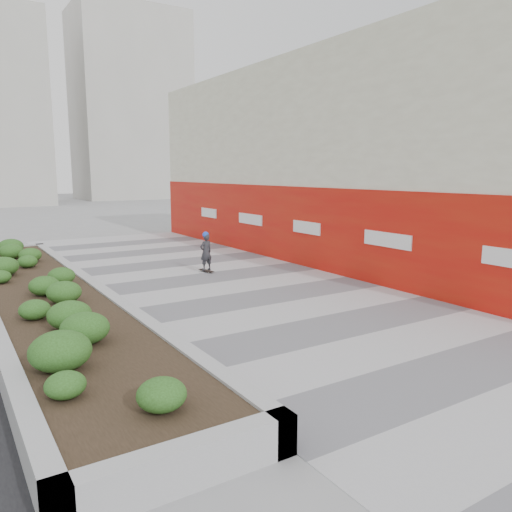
# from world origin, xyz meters

# --- Properties ---
(ground) EXTENTS (160.00, 160.00, 0.00)m
(ground) POSITION_xyz_m (0.00, 0.00, 0.00)
(ground) COLOR gray
(ground) RESTS_ON ground
(walkway) EXTENTS (8.00, 36.00, 0.01)m
(walkway) POSITION_xyz_m (0.00, 3.00, 0.01)
(walkway) COLOR #A8A8AD
(walkway) RESTS_ON ground
(building) EXTENTS (6.04, 24.08, 8.00)m
(building) POSITION_xyz_m (6.98, 8.98, 3.98)
(building) COLOR beige
(building) RESTS_ON ground
(planter) EXTENTS (3.00, 18.00, 0.90)m
(planter) POSITION_xyz_m (-5.50, 7.00, 0.42)
(planter) COLOR #9E9EA0
(planter) RESTS_ON ground
(distant_bldg_north_r) EXTENTS (14.00, 10.00, 24.00)m
(distant_bldg_north_r) POSITION_xyz_m (15.00, 60.00, 12.00)
(distant_bldg_north_r) COLOR #ADAAA3
(distant_bldg_north_r) RESTS_ON ground
(manhole_cover) EXTENTS (0.44, 0.44, 0.01)m
(manhole_cover) POSITION_xyz_m (0.50, 3.00, 0.00)
(manhole_cover) COLOR #595654
(manhole_cover) RESTS_ON ground
(skateboarder) EXTENTS (0.53, 0.74, 1.47)m
(skateboarder) POSITION_xyz_m (0.31, 9.13, 0.74)
(skateboarder) COLOR beige
(skateboarder) RESTS_ON ground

